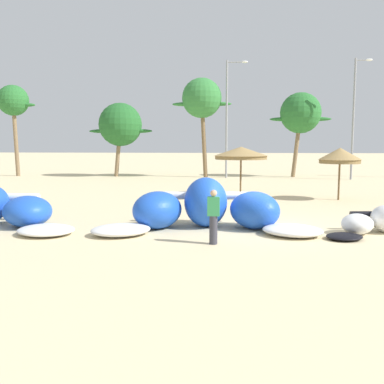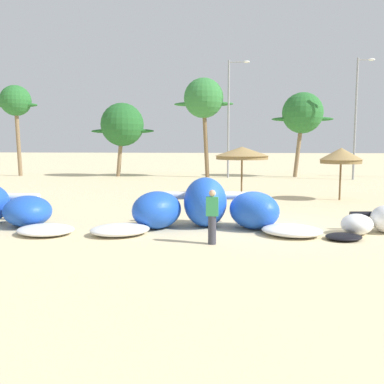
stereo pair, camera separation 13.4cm
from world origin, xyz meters
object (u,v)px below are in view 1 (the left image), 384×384
person_near_kites (213,217)px  palm_leftmost (13,102)px  beach_umbrella_middle (340,156)px  palm_left (120,125)px  palm_left_of_gap (202,99)px  lamppost_west (228,113)px  beach_umbrella_near_van (241,153)px  palm_center_left (300,114)px  lamppost_west_center (355,114)px  kite_left (206,209)px

person_near_kites → palm_leftmost: (-19.57, 25.52, 5.98)m
beach_umbrella_middle → person_near_kites: bearing=-120.1°
palm_left → palm_left_of_gap: palm_left_of_gap is taller
person_near_kites → lamppost_west: (0.14, 25.23, 4.79)m
beach_umbrella_near_van → person_near_kites: (-1.03, -12.33, -1.62)m
palm_leftmost → palm_center_left: bearing=2.6°
person_near_kites → palm_center_left: bearing=76.2°
palm_left → lamppost_west: lamppost_west is taller
palm_left_of_gap → lamppost_west_center: lamppost_west_center is taller
palm_left_of_gap → palm_center_left: 8.89m
beach_umbrella_middle → palm_center_left: palm_center_left is taller
palm_left → lamppost_west_center: (20.19, -1.57, 0.77)m
person_near_kites → lamppost_west_center: lamppost_west_center is taller
person_near_kites → palm_center_left: (6.53, 26.69, 4.84)m
palm_center_left → person_near_kites: bearing=-103.8°
person_near_kites → palm_left_of_gap: bearing=94.9°
beach_umbrella_near_van → person_near_kites: size_ratio=1.94×
beach_umbrella_middle → person_near_kites: beach_umbrella_middle is taller
lamppost_west_center → palm_center_left: bearing=148.8°
person_near_kites → lamppost_west: 25.68m
beach_umbrella_middle → palm_center_left: (0.36, 16.03, 3.31)m
person_near_kites → palm_left_of_gap: (-2.21, 25.67, 6.10)m
palm_leftmost → palm_left: palm_leftmost is taller
palm_left_of_gap → lamppost_west: size_ratio=0.87×
kite_left → lamppost_west: 23.44m
beach_umbrella_near_van → lamppost_west: bearing=93.9°
palm_leftmost → palm_center_left: size_ratio=1.11×
kite_left → palm_left: 25.58m
beach_umbrella_middle → lamppost_west: bearing=112.5°
palm_left_of_gap → beach_umbrella_near_van: bearing=-76.4°
person_near_kites → palm_leftmost: 32.71m
palm_center_left → lamppost_west: size_ratio=0.74×
palm_left_of_gap → palm_leftmost: bearing=-179.5°
beach_umbrella_near_van → lamppost_west_center: (9.52, 11.93, 3.01)m
palm_left_of_gap → palm_left: bearing=178.8°
beach_umbrella_near_van → palm_center_left: (5.51, 14.36, 3.21)m
beach_umbrella_middle → lamppost_west_center: 14.62m
palm_left → lamppost_west: size_ratio=0.66×
beach_umbrella_near_van → person_near_kites: beach_umbrella_near_van is taller
beach_umbrella_middle → palm_center_left: 16.37m
palm_left_of_gap → lamppost_west_center: (12.76, -1.42, -1.46)m
beach_umbrella_middle → palm_left_of_gap: (-8.38, 15.01, 4.57)m
palm_center_left → palm_left: bearing=-176.9°
palm_left_of_gap → palm_center_left: (8.74, 1.02, -1.26)m
person_near_kites → lamppost_west_center: bearing=66.5°
kite_left → lamppost_west: size_ratio=0.78×
palm_leftmost → kite_left: bearing=-50.4°
palm_left_of_gap → palm_center_left: bearing=6.7°
kite_left → lamppost_west_center: size_ratio=0.80×
palm_leftmost → lamppost_west_center: lamppost_west_center is taller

